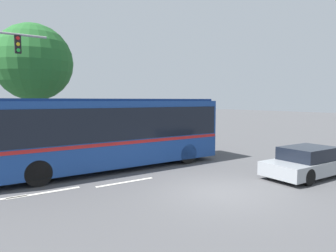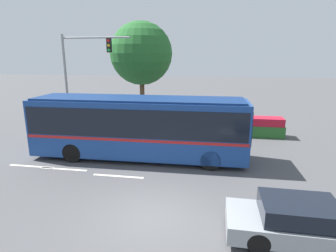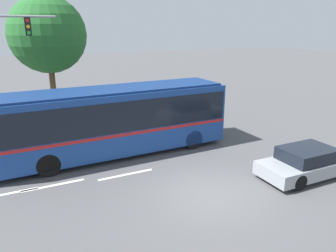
# 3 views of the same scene
# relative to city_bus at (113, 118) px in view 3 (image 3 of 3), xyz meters

# --- Properties ---
(ground_plane) EXTENTS (140.00, 140.00, 0.00)m
(ground_plane) POSITION_rel_city_bus_xyz_m (1.89, -5.53, -1.86)
(ground_plane) COLOR #4C4C4F
(city_bus) EXTENTS (11.32, 2.74, 3.27)m
(city_bus) POSITION_rel_city_bus_xyz_m (0.00, 0.00, 0.00)
(city_bus) COLOR navy
(city_bus) RESTS_ON ground
(sedan_foreground) EXTENTS (4.36, 1.85, 1.26)m
(sedan_foreground) POSITION_rel_city_bus_xyz_m (6.50, -5.98, -1.27)
(sedan_foreground) COLOR gray
(sedan_foreground) RESTS_ON ground
(flowering_hedge) EXTENTS (6.66, 1.20, 1.32)m
(flowering_hedge) POSITION_rel_city_bus_xyz_m (5.32, 5.38, -1.21)
(flowering_hedge) COLOR #286028
(flowering_hedge) RESTS_ON ground
(street_tree_left) EXTENTS (4.79, 4.79, 7.96)m
(street_tree_left) POSITION_rel_city_bus_xyz_m (-1.74, 7.52, 3.69)
(street_tree_left) COLOR brown
(street_tree_left) RESTS_ON ground
(lane_stripe_near) EXTENTS (2.40, 0.16, 0.01)m
(lane_stripe_near) POSITION_rel_city_bus_xyz_m (-5.00, -2.11, -1.86)
(lane_stripe_near) COLOR silver
(lane_stripe_near) RESTS_ON ground
(lane_stripe_mid) EXTENTS (2.40, 0.16, 0.01)m
(lane_stripe_mid) POSITION_rel_city_bus_xyz_m (-3.23, -2.18, -1.86)
(lane_stripe_mid) COLOR silver
(lane_stripe_mid) RESTS_ON ground
(lane_stripe_far) EXTENTS (2.40, 0.16, 0.01)m
(lane_stripe_far) POSITION_rel_city_bus_xyz_m (-0.33, -2.53, -1.86)
(lane_stripe_far) COLOR silver
(lane_stripe_far) RESTS_ON ground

